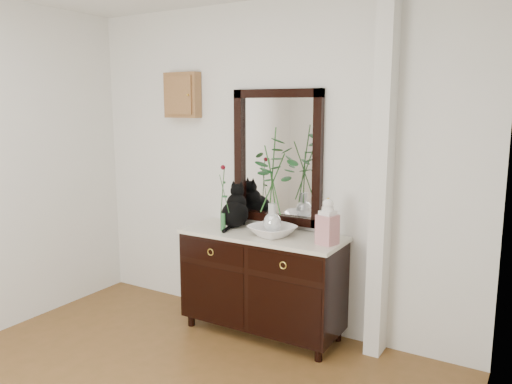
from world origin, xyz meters
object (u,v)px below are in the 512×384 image
Objects in this scene: sideboard at (262,278)px; ginger_jar at (328,221)px; lotus_bowl at (272,231)px; cat at (235,206)px.

sideboard is 3.78× the size of ginger_jar.
lotus_bowl is 0.99× the size of ginger_jar.
ginger_jar reaches higher than sideboard.
sideboard is at bearing 160.01° from lotus_bowl.
sideboard is 3.81× the size of lotus_bowl.
sideboard is 3.66× the size of cat.
ginger_jar is (0.46, 0.01, 0.13)m from lotus_bowl.
cat is 1.04× the size of lotus_bowl.
cat is at bearing 167.08° from sideboard.
cat reaches higher than sideboard.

